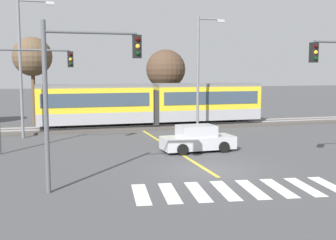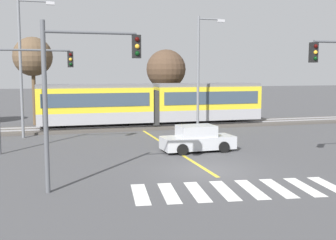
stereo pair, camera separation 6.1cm
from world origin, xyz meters
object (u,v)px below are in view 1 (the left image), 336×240
at_px(sedan_crossing, 198,139).
at_px(bare_tree_west, 32,57).
at_px(traffic_light_near_left, 78,80).
at_px(street_lamp_centre, 200,67).
at_px(light_rail_tram, 153,103).
at_px(bare_tree_east, 166,69).
at_px(traffic_light_mid_left, 23,79).
at_px(street_lamp_west, 23,60).

xyz_separation_m(sedan_crossing, bare_tree_west, (-9.42, 15.12, 5.12)).
height_order(sedan_crossing, traffic_light_near_left, traffic_light_near_left).
distance_m(traffic_light_near_left, street_lamp_centre, 17.50).
relative_size(light_rail_tram, traffic_light_near_left, 2.85).
relative_size(sedan_crossing, bare_tree_east, 0.64).
xyz_separation_m(traffic_light_near_left, street_lamp_centre, (10.22, 14.19, 0.68)).
relative_size(sedan_crossing, traffic_light_mid_left, 0.67).
relative_size(light_rail_tram, bare_tree_east, 2.76).
bearing_deg(bare_tree_west, traffic_light_mid_left, -90.64).
relative_size(traffic_light_near_left, bare_tree_west, 0.86).
bearing_deg(street_lamp_west, light_rail_tram, 16.92).
relative_size(traffic_light_mid_left, street_lamp_centre, 0.72).
height_order(light_rail_tram, bare_tree_east, bare_tree_east).
xyz_separation_m(sedan_crossing, street_lamp_centre, (3.05, 7.83, 4.26)).
xyz_separation_m(sedan_crossing, street_lamp_west, (-9.79, 7.97, 4.71)).
height_order(street_lamp_west, bare_tree_east, street_lamp_west).
xyz_separation_m(light_rail_tram, traffic_light_near_left, (-7.22, -17.33, 2.24)).
bearing_deg(light_rail_tram, bare_tree_west, 156.31).
height_order(street_lamp_centre, bare_tree_west, street_lamp_centre).
bearing_deg(traffic_light_near_left, bare_tree_east, 66.50).
height_order(bare_tree_west, bare_tree_east, bare_tree_west).
bearing_deg(street_lamp_centre, street_lamp_west, 179.35).
xyz_separation_m(light_rail_tram, bare_tree_east, (2.62, 5.29, 2.75)).
relative_size(sedan_crossing, bare_tree_west, 0.57).
relative_size(traffic_light_near_left, street_lamp_west, 0.68).
relative_size(sedan_crossing, street_lamp_centre, 0.49).
xyz_separation_m(light_rail_tram, sedan_crossing, (-0.05, -10.97, -1.35)).
bearing_deg(traffic_light_near_left, light_rail_tram, 67.38).
bearing_deg(traffic_light_near_left, sedan_crossing, 41.57).
xyz_separation_m(traffic_light_near_left, street_lamp_west, (-2.62, 14.33, 1.12)).
bearing_deg(street_lamp_centre, bare_tree_west, 149.67).
bearing_deg(street_lamp_west, bare_tree_east, 33.63).
xyz_separation_m(bare_tree_west, bare_tree_east, (12.08, 1.14, -1.02)).
relative_size(traffic_light_near_left, bare_tree_east, 0.97).
bearing_deg(street_lamp_centre, bare_tree_east, 92.60).
relative_size(traffic_light_mid_left, street_lamp_west, 0.66).
bearing_deg(bare_tree_west, sedan_crossing, -58.09).
height_order(sedan_crossing, street_lamp_centre, street_lamp_centre).
bearing_deg(traffic_light_near_left, street_lamp_centre, 54.23).
xyz_separation_m(street_lamp_centre, bare_tree_west, (-12.47, 7.30, 0.85)).
height_order(light_rail_tram, traffic_light_near_left, traffic_light_near_left).
height_order(sedan_crossing, bare_tree_west, bare_tree_west).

